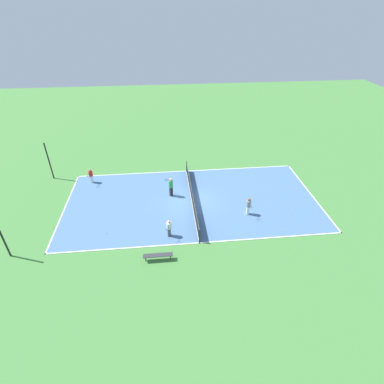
{
  "coord_description": "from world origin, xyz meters",
  "views": [
    {
      "loc": [
        -20.54,
        2.12,
        14.43
      ],
      "look_at": [
        0.0,
        0.0,
        0.9
      ],
      "focal_mm": 28.0,
      "sensor_mm": 36.0,
      "label": 1
    }
  ],
  "objects_px": {
    "tennis_ball_far_baseline": "(256,182)",
    "tennis_ball_left_sideline": "(106,233)",
    "tennis_net": "(192,195)",
    "player_baseline_gray": "(248,205)",
    "player_far_green": "(171,186)",
    "fence_post_back_right": "(49,161)",
    "player_coach_red": "(91,175)",
    "bench": "(158,256)",
    "fence_post_back_left": "(1,235)",
    "tennis_ball_near_net": "(282,230)",
    "tennis_ball_midcourt": "(294,208)",
    "player_near_white": "(169,227)"
  },
  "relations": [
    {
      "from": "tennis_net",
      "to": "tennis_ball_left_sideline",
      "type": "relative_size",
      "value": 150.26
    },
    {
      "from": "tennis_ball_far_baseline",
      "to": "tennis_ball_left_sideline",
      "type": "bearing_deg",
      "value": 114.41
    },
    {
      "from": "player_far_green",
      "to": "player_near_white",
      "type": "xyz_separation_m",
      "value": [
        -5.17,
        0.36,
        -0.23
      ]
    },
    {
      "from": "tennis_ball_far_baseline",
      "to": "player_coach_red",
      "type": "bearing_deg",
      "value": 84.28
    },
    {
      "from": "tennis_net",
      "to": "bench",
      "type": "relative_size",
      "value": 5.32
    },
    {
      "from": "bench",
      "to": "player_coach_red",
      "type": "xyz_separation_m",
      "value": [
        10.39,
        5.99,
        0.39
      ]
    },
    {
      "from": "player_baseline_gray",
      "to": "tennis_ball_far_baseline",
      "type": "xyz_separation_m",
      "value": [
        4.67,
        -2.07,
        -0.8
      ]
    },
    {
      "from": "player_far_green",
      "to": "player_coach_red",
      "type": "distance_m",
      "value": 7.76
    },
    {
      "from": "bench",
      "to": "tennis_ball_near_net",
      "type": "xyz_separation_m",
      "value": [
        1.94,
        -9.07,
        -0.34
      ]
    },
    {
      "from": "player_far_green",
      "to": "fence_post_back_right",
      "type": "distance_m",
      "value": 11.71
    },
    {
      "from": "fence_post_back_left",
      "to": "player_far_green",
      "type": "bearing_deg",
      "value": -61.01
    },
    {
      "from": "bench",
      "to": "player_baseline_gray",
      "type": "bearing_deg",
      "value": -149.23
    },
    {
      "from": "tennis_ball_near_net",
      "to": "fence_post_back_right",
      "type": "bearing_deg",
      "value": 62.93
    },
    {
      "from": "tennis_net",
      "to": "bench",
      "type": "height_order",
      "value": "tennis_net"
    },
    {
      "from": "tennis_net",
      "to": "player_near_white",
      "type": "distance_m",
      "value": 4.69
    },
    {
      "from": "bench",
      "to": "player_coach_red",
      "type": "bearing_deg",
      "value": -60.02
    },
    {
      "from": "player_baseline_gray",
      "to": "player_near_white",
      "type": "bearing_deg",
      "value": -68.56
    },
    {
      "from": "player_coach_red",
      "to": "player_near_white",
      "type": "xyz_separation_m",
      "value": [
        -8.12,
        -6.82,
        0.01
      ]
    },
    {
      "from": "tennis_net",
      "to": "bench",
      "type": "xyz_separation_m",
      "value": [
        -6.47,
        2.88,
        -0.18
      ]
    },
    {
      "from": "bench",
      "to": "fence_post_back_left",
      "type": "distance_m",
      "value": 9.95
    },
    {
      "from": "tennis_ball_midcourt",
      "to": "player_far_green",
      "type": "bearing_deg",
      "value": 73.31
    },
    {
      "from": "fence_post_back_left",
      "to": "fence_post_back_right",
      "type": "bearing_deg",
      "value": 0.0
    },
    {
      "from": "player_near_white",
      "to": "player_baseline_gray",
      "type": "bearing_deg",
      "value": 113.4
    },
    {
      "from": "bench",
      "to": "tennis_ball_midcourt",
      "type": "height_order",
      "value": "bench"
    },
    {
      "from": "tennis_net",
      "to": "tennis_ball_near_net",
      "type": "relative_size",
      "value": 150.26
    },
    {
      "from": "tennis_ball_left_sideline",
      "to": "bench",
      "type": "bearing_deg",
      "value": -128.63
    },
    {
      "from": "player_baseline_gray",
      "to": "player_near_white",
      "type": "height_order",
      "value": "player_baseline_gray"
    },
    {
      "from": "player_baseline_gray",
      "to": "player_far_green",
      "type": "height_order",
      "value": "player_far_green"
    },
    {
      "from": "tennis_ball_midcourt",
      "to": "bench",
      "type": "bearing_deg",
      "value": 112.34
    },
    {
      "from": "tennis_ball_left_sideline",
      "to": "tennis_ball_midcourt",
      "type": "xyz_separation_m",
      "value": [
        1.48,
        -14.73,
        0.0
      ]
    },
    {
      "from": "tennis_net",
      "to": "fence_post_back_right",
      "type": "height_order",
      "value": "fence_post_back_right"
    },
    {
      "from": "bench",
      "to": "tennis_ball_near_net",
      "type": "bearing_deg",
      "value": -167.89
    },
    {
      "from": "tennis_ball_far_baseline",
      "to": "fence_post_back_left",
      "type": "relative_size",
      "value": 0.02
    },
    {
      "from": "player_near_white",
      "to": "tennis_ball_midcourt",
      "type": "relative_size",
      "value": 20.27
    },
    {
      "from": "fence_post_back_right",
      "to": "tennis_ball_left_sideline",
      "type": "bearing_deg",
      "value": -145.04
    },
    {
      "from": "player_far_green",
      "to": "tennis_ball_far_baseline",
      "type": "bearing_deg",
      "value": -115.5
    },
    {
      "from": "tennis_net",
      "to": "fence_post_back_left",
      "type": "height_order",
      "value": "fence_post_back_left"
    },
    {
      "from": "tennis_ball_midcourt",
      "to": "tennis_ball_far_baseline",
      "type": "bearing_deg",
      "value": 22.77
    },
    {
      "from": "tennis_net",
      "to": "tennis_ball_near_net",
      "type": "height_order",
      "value": "tennis_net"
    },
    {
      "from": "player_coach_red",
      "to": "fence_post_back_right",
      "type": "xyz_separation_m",
      "value": [
        1.18,
        3.76,
        1.02
      ]
    },
    {
      "from": "bench",
      "to": "tennis_ball_left_sideline",
      "type": "relative_size",
      "value": 28.27
    },
    {
      "from": "player_baseline_gray",
      "to": "tennis_ball_midcourt",
      "type": "bearing_deg",
      "value": 98.59
    },
    {
      "from": "player_baseline_gray",
      "to": "tennis_ball_near_net",
      "type": "bearing_deg",
      "value": 45.93
    },
    {
      "from": "tennis_net",
      "to": "player_baseline_gray",
      "type": "distance_m",
      "value": 4.76
    },
    {
      "from": "player_baseline_gray",
      "to": "fence_post_back_left",
      "type": "relative_size",
      "value": 0.41
    },
    {
      "from": "tennis_ball_midcourt",
      "to": "tennis_ball_far_baseline",
      "type": "height_order",
      "value": "same"
    },
    {
      "from": "bench",
      "to": "tennis_ball_far_baseline",
      "type": "relative_size",
      "value": 28.27
    },
    {
      "from": "player_near_white",
      "to": "fence_post_back_left",
      "type": "height_order",
      "value": "fence_post_back_left"
    },
    {
      "from": "tennis_ball_left_sideline",
      "to": "fence_post_back_right",
      "type": "xyz_separation_m",
      "value": [
        8.54,
        5.97,
        1.74
      ]
    },
    {
      "from": "tennis_ball_near_net",
      "to": "tennis_ball_left_sideline",
      "type": "xyz_separation_m",
      "value": [
        1.07,
        12.84,
        0.0
      ]
    }
  ]
}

